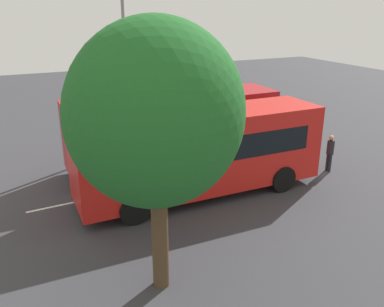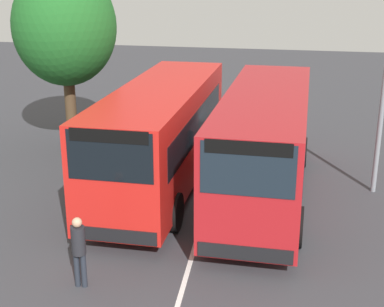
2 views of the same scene
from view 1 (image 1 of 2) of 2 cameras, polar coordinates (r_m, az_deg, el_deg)
The scene contains 7 objects.
ground_plane at distance 18.05m, azimuth -0.64°, elevation -3.47°, with size 67.11×67.11×0.00m, color #38383D.
bus_far_left at distance 15.90m, azimuth 1.41°, elevation 0.41°, with size 9.86×2.62×3.37m.
bus_center_left at distance 18.91m, azimuth -2.40°, elevation 3.65°, with size 9.88×2.67×3.37m.
pedestrian at distance 19.47m, azimuth 18.77°, elevation 0.43°, with size 0.34×0.34×1.72m.
street_lamp at distance 21.02m, azimuth -8.97°, elevation 12.58°, with size 0.68×2.54×7.89m.
depot_tree at distance 9.63m, azimuth -5.04°, elevation 5.32°, with size 4.31×3.88×7.07m.
lane_stripe_outer_left at distance 18.05m, azimuth -0.64°, elevation -3.46°, with size 13.47×0.12×0.01m, color silver.
Camera 1 is at (-6.75, -15.09, 7.24)m, focal length 38.11 mm.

